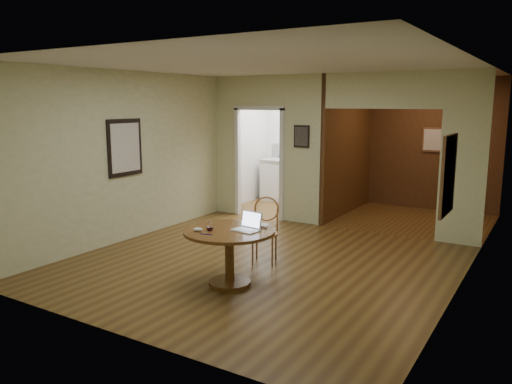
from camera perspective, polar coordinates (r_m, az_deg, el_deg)
The scene contains 11 objects.
floor at distance 6.94m, azimuth 0.35°, elevation -8.31°, with size 5.00×5.00×0.00m, color #4D3216.
room_shell at distance 9.60m, azimuth 7.55°, elevation 4.64°, with size 5.20×7.50×5.00m.
dining_table at distance 6.08m, azimuth -3.06°, elevation -5.98°, with size 1.11×1.11×0.69m.
chair at distance 6.95m, azimuth 1.06°, elevation -3.92°, with size 0.49×0.49×0.91m.
open_laptop at distance 6.01m, azimuth -0.86°, elevation -3.79°, with size 0.33×0.31×0.22m.
closed_laptop at distance 6.18m, azimuth -0.25°, elevation -3.84°, with size 0.34×0.22×0.03m, color silver.
mouse at distance 5.98m, azimuth -6.66°, elevation -4.29°, with size 0.12×0.06×0.05m, color silver.
wine_glass at distance 6.01m, azimuth -5.30°, elevation -3.90°, with size 0.09×0.09×0.11m, color white, non-canonical shape.
pen at distance 5.83m, azimuth -5.67°, elevation -4.83°, with size 0.01×0.01×0.15m, color #0D115C.
kitchen_cabinet at distance 11.06m, azimuth 5.60°, elevation 1.15°, with size 2.06×0.60×0.94m.
grocery_bag at distance 10.86m, azimuth 7.02°, elevation 4.18°, with size 0.27×0.23×0.27m, color tan.
Camera 1 is at (3.40, -5.64, 2.21)m, focal length 35.00 mm.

